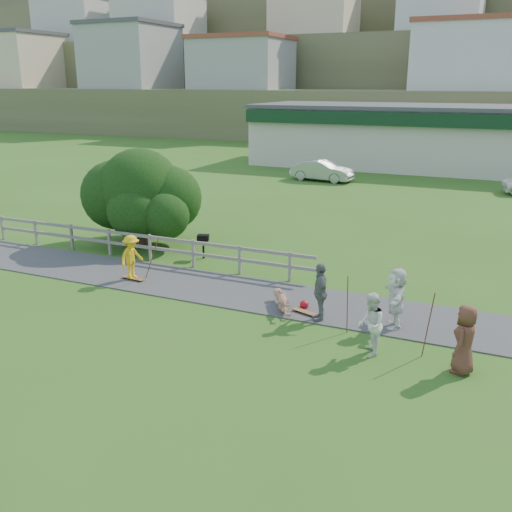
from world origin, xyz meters
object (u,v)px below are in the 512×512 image
(skater_fallen, at_px, (283,301))
(bbq, at_px, (203,247))
(spectator_d, at_px, (396,298))
(tree, at_px, (141,207))
(spectator_b, at_px, (320,292))
(car_silver, at_px, (322,171))
(spectator_a, at_px, (371,325))
(skater_rider, at_px, (132,260))
(spectator_c, at_px, (465,340))

(skater_fallen, bearing_deg, bbq, 111.27)
(skater_fallen, relative_size, spectator_d, 0.92)
(bbq, bearing_deg, spectator_d, -43.59)
(spectator_d, xyz_separation_m, bbq, (-8.46, 3.71, -0.42))
(skater_fallen, height_order, tree, tree)
(spectator_b, height_order, spectator_d, spectator_d)
(spectator_d, relative_size, car_silver, 0.40)
(spectator_b, bearing_deg, spectator_a, 22.49)
(skater_rider, xyz_separation_m, spectator_d, (9.46, -0.27, 0.11))
(spectator_c, height_order, car_silver, spectator_c)
(skater_rider, distance_m, car_silver, 23.71)
(spectator_a, bearing_deg, bbq, -141.49)
(skater_fallen, xyz_separation_m, tree, (-8.53, 4.66, 1.37))
(spectator_a, bearing_deg, tree, -135.82)
(spectator_c, distance_m, car_silver, 28.65)
(skater_rider, bearing_deg, spectator_c, -93.79)
(spectator_c, bearing_deg, car_silver, -143.07)
(skater_fallen, xyz_separation_m, bbq, (-4.97, 3.79, 0.19))
(skater_fallen, height_order, spectator_c, spectator_c)
(spectator_c, bearing_deg, spectator_a, -78.17)
(spectator_b, distance_m, spectator_d, 2.21)
(skater_rider, height_order, bbq, skater_rider)
(spectator_c, xyz_separation_m, bbq, (-10.52, 5.75, -0.39))
(bbq, bearing_deg, tree, 146.34)
(spectator_d, height_order, tree, tree)
(spectator_d, bearing_deg, spectator_a, -22.84)
(spectator_c, bearing_deg, spectator_d, -122.64)
(skater_fallen, bearing_deg, car_silver, 73.61)
(spectator_c, bearing_deg, bbq, -106.51)
(spectator_a, height_order, car_silver, spectator_a)
(skater_rider, xyz_separation_m, car_silver, (-0.48, 23.71, -0.05))
(skater_fallen, relative_size, tree, 0.29)
(tree, bearing_deg, skater_fallen, -28.65)
(skater_rider, bearing_deg, bbq, -8.69)
(skater_rider, distance_m, spectator_d, 9.47)
(spectator_c, relative_size, bbq, 1.78)
(spectator_a, relative_size, spectator_c, 0.97)
(car_silver, bearing_deg, bbq, -169.90)
(skater_rider, distance_m, bbq, 3.60)
(spectator_d, height_order, bbq, spectator_d)
(skater_rider, xyz_separation_m, bbq, (1.00, 3.44, -0.31))
(bbq, bearing_deg, skater_rider, -126.15)
(spectator_d, distance_m, bbq, 9.25)
(car_silver, distance_m, bbq, 20.32)
(skater_rider, bearing_deg, skater_fallen, -85.77)
(spectator_a, xyz_separation_m, spectator_b, (-1.91, 1.64, 0.05))
(skater_fallen, height_order, car_silver, car_silver)
(tree, bearing_deg, skater_rider, -59.30)
(spectator_d, height_order, car_silver, spectator_d)
(spectator_a, distance_m, car_silver, 27.74)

